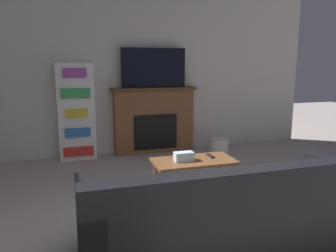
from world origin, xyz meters
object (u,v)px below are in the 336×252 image
Objects in this scene: coffee_table at (194,165)px; fireplace at (154,120)px; couch at (233,222)px; bookshelf at (76,112)px; tv at (154,68)px; storage_basket at (219,146)px.

fireplace is at bearing 89.55° from coffee_table.
couch is 3.36m from bookshelf.
fireplace is at bearing 90.00° from tv.
tv is at bearing 0.12° from bookshelf.
tv is 2.16m from coffee_table.
couch is at bearing -71.30° from bookshelf.
tv is at bearing 159.26° from storage_basket.
coffee_table is 1.82m from storage_basket.
coffee_table is at bearing -90.45° from tv.
storage_basket is (1.03, -0.39, -1.31)m from tv.
fireplace reaches higher than storage_basket.
fireplace is 0.95× the size of bookshelf.
tv is at bearing 89.55° from coffee_table.
couch is 1.30m from coffee_table.
fireplace reaches higher than coffee_table.
fireplace is at bearing 1.03° from bookshelf.
fireplace is at bearing 158.30° from storage_basket.
fireplace is 1.27m from bookshelf.
fireplace is at bearing 86.59° from couch.
couch is 1.56× the size of bookshelf.
couch is at bearing -93.41° from fireplace.
tv reaches higher than couch.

